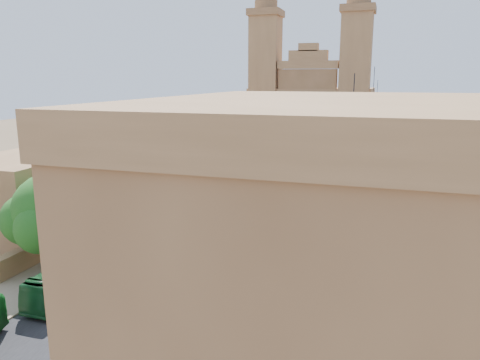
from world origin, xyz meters
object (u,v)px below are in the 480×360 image
Objects in this scene: church at (312,109)px; car_white_a at (252,193)px; street_tree_d at (224,153)px; bus_green_north at (77,275)px; street_tree_c at (197,168)px; car_dkblue at (255,174)px; pedestrian_a at (250,291)px; red_truck at (194,236)px; olive_pickup at (259,222)px; streetlamp at (136,352)px; street_tree_a at (103,207)px; street_tree_b at (159,186)px; car_blue_a at (155,239)px; car_white_b at (295,190)px; car_blue_b at (288,165)px; bus_cream_east at (275,200)px; car_cream at (278,208)px; bus_red_east at (224,252)px; pedestrian_c at (279,245)px; ficus_tree at (53,214)px.

church reaches higher than car_white_a.
street_tree_d is 47.30m from bus_green_north.
car_dkblue is (6.23, 10.08, -2.46)m from street_tree_c.
bus_green_north is 13.36m from pedestrian_a.
red_truck is 1.35× the size of olive_pickup.
streetlamp reaches higher than car_dkblue.
street_tree_a is 1.16× the size of street_tree_b.
car_white_b is at bearing 61.72° from car_blue_a.
car_white_b is 20.18m from car_blue_b.
bus_cream_east is (14.00, 4.00, -1.61)m from street_tree_b.
car_dkblue is (-7.91, 26.08, -0.13)m from olive_pickup.
street_tree_a is 1.08× the size of street_tree_c.
bus_cream_east is at bearing 70.96° from bus_green_north.
olive_pickup is (4.21, 8.21, -0.65)m from red_truck.
olive_pickup is 1.23× the size of car_white_b.
church is at bearing 89.94° from red_truck.
red_truck reaches higher than bus_cream_east.
car_cream is at bearing 49.44° from car_blue_a.
car_cream is at bearing -55.75° from street_tree_d.
red_truck is at bearing -1.23° from street_tree_a.
street_tree_d reaches higher than bus_cream_east.
car_dkblue is at bearing -121.29° from car_blue_b.
olive_pickup is 0.45× the size of bus_green_north.
bus_cream_east is 9.16m from car_white_b.
bus_red_east is 5.45× the size of pedestrian_c.
car_blue_b is at bearing -77.75° from car_cream.
car_white_a is at bearing 61.20° from car_white_b.
bus_cream_east is 17.90m from car_blue_a.
olive_pickup is 0.93× the size of car_dkblue.
car_white_a is 30.81m from pedestrian_a.
car_white_a is 8.33m from car_cream.
bus_red_east reaches higher than olive_pickup.
car_blue_a is 0.76× the size of car_dkblue.
car_dkblue reaches higher than car_white_b.
red_truck is at bearing -13.78° from car_blue_a.
car_white_a is 0.86× the size of car_cream.
pedestrian_a is at bearing -63.58° from car_dkblue.
car_white_a is at bearing 109.61° from olive_pickup.
streetlamp is at bearing -72.35° from car_white_a.
bus_cream_east is at bearing 53.78° from car_blue_a.
car_white_b is at bearing 59.67° from street_tree_a.
streetlamp is at bearing -67.79° from car_dkblue.
car_white_a is (-4.50, 5.03, -0.64)m from bus_cream_east.
car_cream is at bearing -44.52° from car_white_a.
ficus_tree is at bearing 144.62° from bus_green_north.
bus_red_east is at bearing -90.75° from olive_pickup.
bus_cream_east is at bearing -55.73° from car_dkblue.
streetlamp is at bearing 66.82° from pedestrian_a.
pedestrian_a reaches higher than car_dkblue.
car_blue_a is (-8.39, 3.26, -0.79)m from bus_red_east.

